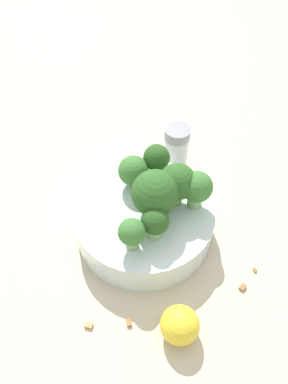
% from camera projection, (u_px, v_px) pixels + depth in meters
% --- Properties ---
extents(ground_plane, '(3.00, 3.00, 0.00)m').
position_uv_depth(ground_plane, '(144.00, 230.00, 0.53)').
color(ground_plane, beige).
extents(bowl, '(0.19, 0.19, 0.05)m').
position_uv_depth(bowl, '(144.00, 220.00, 0.51)').
color(bowl, silver).
rests_on(bowl, ground_plane).
extents(broccoli_floret_0, '(0.06, 0.06, 0.07)m').
position_uv_depth(broccoli_floret_0, '(155.00, 194.00, 0.46)').
color(broccoli_floret_0, '#7A9E5B').
rests_on(broccoli_floret_0, bowl).
extents(broccoli_floret_1, '(0.04, 0.04, 0.05)m').
position_uv_depth(broccoli_floret_1, '(131.00, 172.00, 0.50)').
color(broccoli_floret_1, '#7A9E5B').
rests_on(broccoli_floret_1, bowl).
extents(broccoli_floret_2, '(0.05, 0.05, 0.06)m').
position_uv_depth(broccoli_floret_2, '(176.00, 181.00, 0.48)').
color(broccoli_floret_2, '#7A9E5B').
rests_on(broccoli_floret_2, bowl).
extents(broccoli_floret_3, '(0.04, 0.04, 0.06)m').
position_uv_depth(broccoli_floret_3, '(197.00, 188.00, 0.48)').
color(broccoli_floret_3, '#8EB770').
rests_on(broccoli_floret_3, bowl).
extents(broccoli_floret_4, '(0.04, 0.04, 0.06)m').
position_uv_depth(broccoli_floret_4, '(156.00, 160.00, 0.51)').
color(broccoli_floret_4, '#8EB770').
rests_on(broccoli_floret_4, bowl).
extents(broccoli_floret_5, '(0.03, 0.03, 0.05)m').
position_uv_depth(broccoli_floret_5, '(132.00, 233.00, 0.44)').
color(broccoli_floret_5, '#84AD66').
rests_on(broccoli_floret_5, bowl).
extents(broccoli_floret_6, '(0.03, 0.03, 0.05)m').
position_uv_depth(broccoli_floret_6, '(152.00, 223.00, 0.45)').
color(broccoli_floret_6, '#8EB770').
rests_on(broccoli_floret_6, bowl).
extents(pepper_shaker, '(0.04, 0.04, 0.08)m').
position_uv_depth(pepper_shaker, '(176.00, 147.00, 0.59)').
color(pepper_shaker, silver).
rests_on(pepper_shaker, ground_plane).
extents(lemon_wedge, '(0.05, 0.05, 0.05)m').
position_uv_depth(lemon_wedge, '(180.00, 325.00, 0.42)').
color(lemon_wedge, yellow).
rests_on(lemon_wedge, ground_plane).
extents(almond_crumb_0, '(0.01, 0.01, 0.01)m').
position_uv_depth(almond_crumb_0, '(243.00, 286.00, 0.47)').
color(almond_crumb_0, olive).
rests_on(almond_crumb_0, ground_plane).
extents(almond_crumb_1, '(0.01, 0.01, 0.01)m').
position_uv_depth(almond_crumb_1, '(129.00, 322.00, 0.44)').
color(almond_crumb_1, olive).
rests_on(almond_crumb_1, ground_plane).
extents(almond_crumb_2, '(0.01, 0.00, 0.01)m').
position_uv_depth(almond_crumb_2, '(255.00, 270.00, 0.49)').
color(almond_crumb_2, olive).
rests_on(almond_crumb_2, ground_plane).
extents(almond_crumb_3, '(0.01, 0.01, 0.01)m').
position_uv_depth(almond_crumb_3, '(88.00, 325.00, 0.44)').
color(almond_crumb_3, tan).
rests_on(almond_crumb_3, ground_plane).
extents(almond_crumb_4, '(0.01, 0.01, 0.01)m').
position_uv_depth(almond_crumb_4, '(128.00, 175.00, 0.60)').
color(almond_crumb_4, tan).
rests_on(almond_crumb_4, ground_plane).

